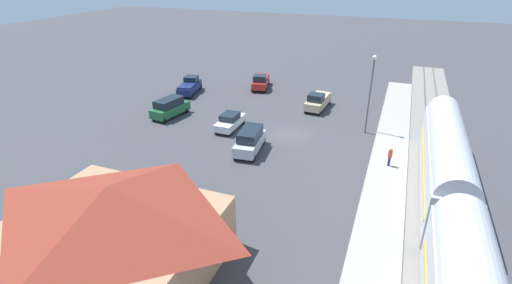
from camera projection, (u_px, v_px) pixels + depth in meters
The scene contains 13 objects.
ground_plane at pixel (291, 135), 39.94m from camera, with size 200.00×200.00×0.00m, color #424247.
railway_track at pixel (436, 156), 35.33m from camera, with size 4.80×70.00×0.30m.
platform at pixel (391, 149), 36.61m from camera, with size 3.20×46.00×0.30m.
passenger_train at pixel (455, 223), 21.81m from camera, with size 2.93×34.45×4.98m.
station_building at pixel (114, 227), 21.48m from camera, with size 11.87×9.74×5.54m.
pedestrian_on_platform at pixel (390, 156), 32.82m from camera, with size 0.36×0.36×1.71m.
pickup_tan at pixel (318, 101), 46.60m from camera, with size 2.33×5.52×2.14m.
suv_silver at pixel (250, 140), 35.98m from camera, with size 2.47×5.08×2.22m.
pickup_red at pixel (261, 81), 54.29m from camera, with size 3.17×5.71×2.14m.
sedan_white at pixel (230, 121), 40.99m from camera, with size 1.86×4.51×1.74m.
pickup_navy at pixel (190, 86), 52.18m from camera, with size 3.09×5.70×2.14m.
suv_green at pixel (170, 107), 44.16m from camera, with size 2.74×5.16×2.22m.
light_pole_near_platform at pixel (371, 86), 38.23m from camera, with size 0.44×0.44×8.22m.
Camera 1 is at (-9.76, 35.29, 16.38)m, focal length 26.71 mm.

